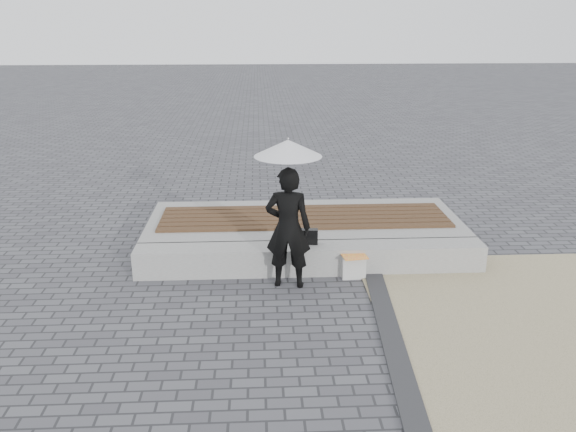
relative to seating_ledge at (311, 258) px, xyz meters
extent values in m
plane|color=#505156|center=(0.00, -1.60, -0.20)|extent=(80.00, 80.00, 0.00)
cube|color=#2D2E30|center=(0.75, -2.10, -0.18)|extent=(0.61, 5.20, 0.04)
cube|color=#AEAEA8|center=(0.00, 0.00, 0.00)|extent=(5.00, 0.45, 0.40)
cube|color=#999894|center=(0.00, 1.20, 0.00)|extent=(5.00, 2.00, 0.40)
imported|color=black|center=(-0.35, -0.45, 0.63)|extent=(0.66, 0.48, 1.67)
cylinder|color=#A6A6AA|center=(-0.35, -0.45, 1.17)|extent=(0.02, 0.02, 0.88)
cone|color=silver|center=(-0.35, -0.45, 1.71)|extent=(0.88, 0.88, 0.21)
sphere|color=#A6A6AA|center=(-0.35, -0.45, 1.84)|extent=(0.03, 0.03, 0.03)
cube|color=black|center=(-0.05, 0.06, 0.31)|extent=(0.32, 0.14, 0.22)
cube|color=silver|center=(0.58, -0.27, -0.03)|extent=(0.33, 0.15, 0.34)
cube|color=#FE312B|center=(0.58, -0.32, 0.15)|extent=(0.37, 0.29, 0.01)
camera|label=1|loc=(-0.73, -7.88, 3.32)|focal=37.14mm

